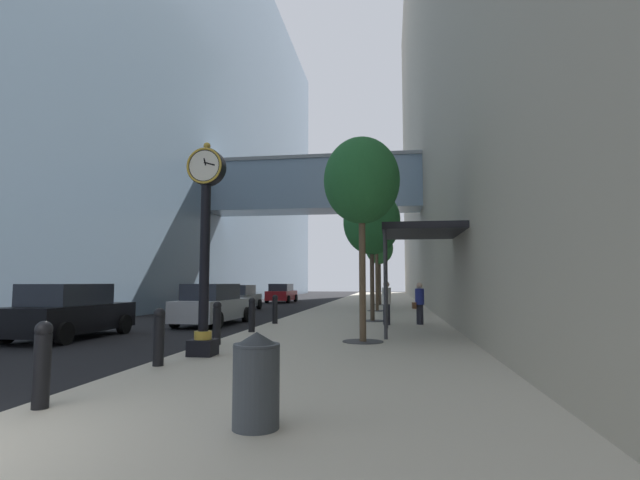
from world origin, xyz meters
name	(u,v)px	position (x,y,z in m)	size (l,w,h in m)	color
ground_plane	(316,309)	(0.00, 27.00, 0.00)	(110.00, 110.00, 0.00)	black
sidewalk_right	(372,306)	(3.49, 30.00, 0.07)	(6.97, 80.00, 0.14)	#BCB29E
building_block_left	(164,85)	(-12.44, 30.00, 16.97)	(24.30, 80.00, 34.07)	#758EA8
building_block_right	(482,29)	(11.47, 30.00, 19.64)	(9.00, 80.00, 39.28)	#A89E89
street_clock	(205,236)	(0.71, 6.50, 2.76)	(0.84, 0.55, 4.77)	black
bollard_nearest	(42,362)	(0.36, 2.05, 0.72)	(0.22, 0.22, 1.10)	black
bollard_second	(159,335)	(0.36, 5.17, 0.72)	(0.22, 0.22, 1.10)	black
bollard_third	(217,322)	(0.36, 8.28, 0.72)	(0.22, 0.22, 1.10)	black
bollard_fourth	(252,314)	(0.36, 11.39, 0.72)	(0.22, 0.22, 1.10)	black
bollard_fifth	(275,308)	(0.36, 14.51, 0.72)	(0.22, 0.22, 1.10)	black
street_tree_near	(362,182)	(4.05, 9.39, 4.50)	(2.10, 2.10, 5.61)	#333335
street_tree_mid_near	(372,223)	(4.05, 16.24, 4.21)	(2.37, 2.37, 5.46)	#333335
street_tree_mid_far	(376,220)	(4.05, 23.09, 5.21)	(2.68, 2.68, 6.63)	#333335
street_tree_far	(379,249)	(4.05, 29.93, 4.04)	(1.91, 1.91, 5.04)	#333335
trash_bin	(256,379)	(3.31, 1.66, 0.68)	(0.53, 0.53, 1.05)	#383D42
pedestrian_walking	(419,303)	(5.87, 14.95, 0.96)	(0.51, 0.42, 1.58)	#23232D
pedestrian_by_clock	(386,302)	(4.64, 14.55, 1.00)	(0.38, 0.38, 1.63)	#23232D
storefront_awning	(420,233)	(5.73, 11.68, 3.28)	(2.40, 3.60, 3.30)	black
car_silver_near	(213,305)	(-2.39, 15.09, 0.81)	(2.06, 4.70, 1.66)	#B7BABF
car_grey_mid	(239,298)	(-4.36, 24.61, 0.76)	(2.01, 4.16, 1.55)	slate
car_red_far	(282,293)	(-4.33, 35.82, 0.77)	(2.06, 4.28, 1.57)	#AD191E
car_black_trailing	(70,312)	(-5.06, 9.99, 0.82)	(2.05, 4.40, 1.68)	black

